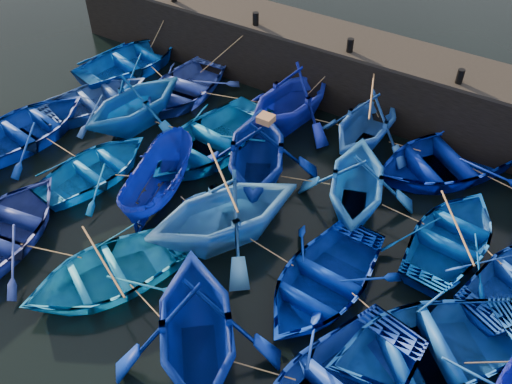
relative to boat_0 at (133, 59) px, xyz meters
The scene contains 29 objects.
ground 11.87m from the boat_0, 40.50° to the right, with size 120.00×120.00×0.00m, color black.
quay_wall 9.47m from the boat_0, 17.26° to the left, with size 26.00×2.50×2.50m, color black.
quay_top 9.66m from the boat_0, 17.26° to the left, with size 26.00×2.50×0.12m, color black.
bollard_1 5.85m from the boat_0, 20.75° to the left, with size 0.24×0.24×0.50m, color black.
bollard_2 9.51m from the boat_0, 11.90° to the left, with size 0.24×0.24×0.50m, color black.
bollard_3 13.36m from the boat_0, ahead, with size 0.24×0.24×0.50m, color black.
boat_0 is the anchor object (origin of this frame).
boat_1 3.17m from the boat_0, 10.33° to the right, with size 3.46×4.84×1.00m, color #2940A9.
boat_2 7.70m from the boat_0, ahead, with size 3.99×4.63×2.43m, color #0E1C98.
boat_3 10.65m from the boat_0, ahead, with size 3.60×4.17×2.20m, color blue.
boat_4 13.57m from the boat_0, ahead, with size 4.02×5.62×1.17m, color #001586.
boat_6 3.13m from the boat_0, 76.12° to the right, with size 3.19×4.46×0.92m, color #24498F.
boat_7 4.25m from the boat_0, 47.09° to the right, with size 3.76×4.36×2.29m, color #0C50A2.
boat_8 6.76m from the boat_0, 25.87° to the right, with size 3.89×5.43×1.13m, color #055DAE.
boat_9 8.97m from the boat_0, 21.52° to the right, with size 4.11×4.77×2.51m, color navy.
boat_10 12.01m from the boat_0, 13.39° to the right, with size 3.73×4.33×2.28m, color blue.
boat_11 15.15m from the boat_0, 11.05° to the right, with size 3.23×4.51×0.94m, color #003C99.
boat_13 5.87m from the boat_0, 89.77° to the right, with size 3.64×5.09×1.06m, color navy.
boat_14 7.12m from the boat_0, 59.10° to the right, with size 3.03×4.23×0.88m, color blue.
boat_15 8.43m from the boat_0, 43.43° to the right, with size 1.53×4.05×1.57m, color navy.
boat_16 10.91m from the boat_0, 34.55° to the right, with size 4.18×4.85×2.55m, color blue.
boat_17 13.88m from the boat_0, 27.43° to the right, with size 3.43×4.79×0.99m, color #0022A4.
boat_18 16.94m from the boat_0, 23.91° to the right, with size 3.85×5.39×1.12m, color #0A41A0.
boat_21 10.45m from the boat_0, 70.85° to the right, with size 3.64×5.09×1.06m, color navy.
boat_22 11.70m from the boat_0, 52.69° to the right, with size 3.38×4.72×0.98m, color #147CD4.
boat_23 14.47m from the boat_0, 42.73° to the right, with size 4.15×4.81×2.53m, color #001A86.
wooden_crate 9.45m from the boat_0, 20.84° to the right, with size 0.47×0.44×0.22m, color #976541.
mooring_ropes 9.32m from the boat_0, 17.59° to the right, with size 17.40×11.71×2.10m.
loose_oars 11.39m from the boat_0, 23.48° to the right, with size 10.03×11.72×1.68m.
Camera 1 is at (6.97, -8.00, 12.82)m, focal length 40.00 mm.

